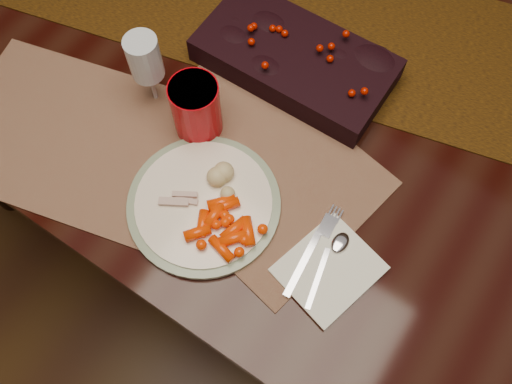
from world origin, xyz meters
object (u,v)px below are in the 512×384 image
Objects in this scene: turkey_shreds at (179,196)px; red_cup at (196,108)px; placemat_main at (250,163)px; wine_glass at (148,72)px; mashed_potatoes at (222,180)px; dining_table at (302,178)px; napkin at (329,269)px; centerpiece at (295,57)px; baby_carrots at (219,227)px; dinner_plate at (204,204)px.

red_cup is (-0.06, 0.14, 0.04)m from turkey_shreds.
turkey_shreds is 0.16m from red_cup.
wine_glass reaches higher than placemat_main.
turkey_shreds is at bearing -65.84° from red_cup.
mashed_potatoes is 0.24m from wine_glass.
placemat_main reaches higher than dining_table.
napkin is (0.20, -0.29, 0.38)m from dining_table.
wine_glass is (-0.23, 0.02, 0.08)m from placemat_main.
centerpiece is at bearing 161.58° from dining_table.
centerpiece is 5.18× the size of mashed_potatoes.
baby_carrots is at bearing -78.03° from centerpiece.
wine_glass is (-0.17, 0.15, 0.06)m from turkey_shreds.
centerpiece is 0.23m from red_cup.
wine_glass reaches higher than dinner_plate.
baby_carrots is at bearing -58.69° from mashed_potatoes.
dinner_plate is at bearing -98.02° from dining_table.
dinner_plate is at bearing -88.20° from placemat_main.
centerpiece is at bearing 69.77° from red_cup.
napkin is at bearing -13.75° from wine_glass.
centerpiece is 2.41× the size of napkin.
placemat_main is 0.14m from red_cup.
dinner_plate is (-0.04, -0.31, 0.39)m from dining_table.
red_cup reaches higher than centerpiece.
centerpiece reaches higher than baby_carrots.
centerpiece is 2.25× the size of wine_glass.
mashed_potatoes is 1.10× the size of turkey_shreds.
mashed_potatoes is (-0.01, -0.07, 0.04)m from placemat_main.
napkin is at bearing -16.86° from red_cup.
napkin is (0.23, -0.02, -0.03)m from mashed_potatoes.
turkey_shreds is (-0.04, -0.02, 0.01)m from dinner_plate.
baby_carrots is 0.31m from wine_glass.
mashed_potatoes reaches higher than placemat_main.
placemat_main is (-0.03, -0.20, 0.38)m from dining_table.
red_cup is 0.73× the size of wine_glass.
turkey_shreds is 0.39× the size of wine_glass.
dinner_plate is 2.21× the size of red_cup.
placemat_main is at bearing 171.97° from napkin.
dining_table is at bearing -18.42° from centerpiece.
mashed_potatoes reaches higher than turkey_shreds.
red_cup reaches higher than placemat_main.
red_cup is at bearing -127.82° from dining_table.
centerpiece is at bearing 94.11° from dinner_plate.
turkey_shreds is (-0.06, -0.13, 0.02)m from placemat_main.
baby_carrots reaches higher than placemat_main.
placemat_main is (0.04, -0.22, -0.04)m from centerpiece.
dining_table is 0.43m from placemat_main.
dining_table is 4.04× the size of placemat_main.
dinner_plate reaches higher than dining_table.
baby_carrots is at bearing -88.60° from dining_table.
centerpiece is 1.39× the size of dinner_plate.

